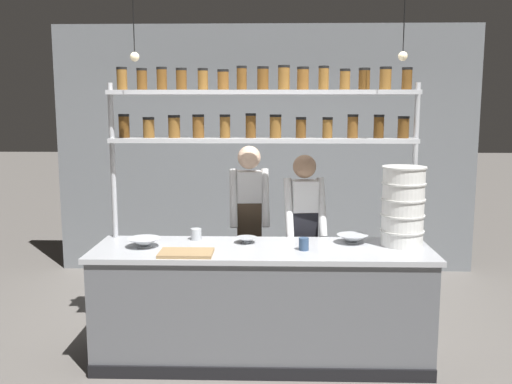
% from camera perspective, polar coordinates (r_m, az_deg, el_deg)
% --- Properties ---
extents(ground_plane, '(40.00, 40.00, 0.00)m').
position_cam_1_polar(ground_plane, '(4.79, 0.58, -16.30)').
color(ground_plane, slate).
extents(back_wall, '(5.05, 0.12, 2.96)m').
position_cam_1_polar(back_wall, '(6.91, 0.98, 4.20)').
color(back_wall, gray).
rests_on(back_wall, ground_plane).
extents(prep_counter, '(2.65, 0.76, 0.92)m').
position_cam_1_polar(prep_counter, '(4.62, 0.58, -11.14)').
color(prep_counter, slate).
rests_on(prep_counter, ground_plane).
extents(spice_shelf_unit, '(2.53, 0.28, 2.34)m').
position_cam_1_polar(spice_shelf_unit, '(4.67, 0.66, 7.29)').
color(spice_shelf_unit, '#B7BABF').
rests_on(spice_shelf_unit, ground_plane).
extents(chef_left, '(0.38, 0.30, 1.66)m').
position_cam_1_polar(chef_left, '(5.26, -0.68, -3.04)').
color(chef_left, black).
rests_on(chef_left, ground_plane).
extents(chef_center, '(0.39, 0.31, 1.60)m').
position_cam_1_polar(chef_center, '(5.05, 4.81, -4.05)').
color(chef_center, black).
rests_on(chef_center, ground_plane).
extents(container_stack, '(0.35, 0.35, 0.63)m').
position_cam_1_polar(container_stack, '(4.63, 14.49, -1.39)').
color(container_stack, white).
rests_on(container_stack, prep_counter).
extents(cutting_board, '(0.40, 0.26, 0.02)m').
position_cam_1_polar(cutting_board, '(4.31, -7.00, -6.08)').
color(cutting_board, '#A88456').
rests_on(cutting_board, prep_counter).
extents(prep_bowl_near_left, '(0.17, 0.17, 0.05)m').
position_cam_1_polar(prep_bowl_near_left, '(4.63, -0.98, -4.84)').
color(prep_bowl_near_left, '#B2B7BC').
rests_on(prep_bowl_near_left, prep_counter).
extents(prep_bowl_center_front, '(0.26, 0.26, 0.07)m').
position_cam_1_polar(prep_bowl_center_front, '(4.58, -11.13, -5.00)').
color(prep_bowl_center_front, silver).
rests_on(prep_bowl_center_front, prep_counter).
extents(prep_bowl_center_back, '(0.25, 0.25, 0.07)m').
position_cam_1_polar(prep_bowl_center_back, '(4.68, 9.61, -4.66)').
color(prep_bowl_center_back, '#B2B7BC').
rests_on(prep_bowl_center_back, prep_counter).
extents(serving_cup_front, '(0.09, 0.09, 0.09)m').
position_cam_1_polar(serving_cup_front, '(4.76, -6.01, -4.21)').
color(serving_cup_front, '#B2B7BC').
rests_on(serving_cup_front, prep_counter).
extents(serving_cup_by_board, '(0.08, 0.08, 0.10)m').
position_cam_1_polar(serving_cup_by_board, '(4.41, 4.80, -5.21)').
color(serving_cup_by_board, '#334C70').
rests_on(serving_cup_by_board, prep_counter).
extents(pendant_light_row, '(2.07, 0.07, 0.56)m').
position_cam_1_polar(pendant_light_row, '(4.36, 1.20, 13.71)').
color(pendant_light_row, black).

